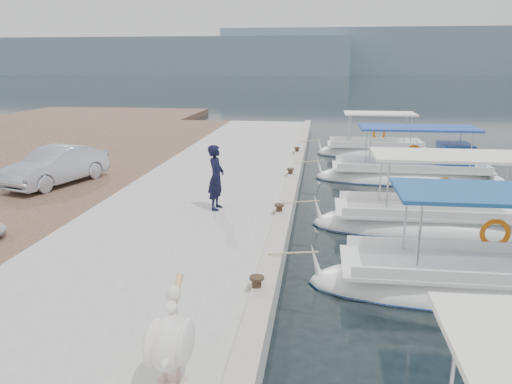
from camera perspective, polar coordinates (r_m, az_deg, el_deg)
ground at (r=13.02m, az=3.62°, el=-6.76°), size 400.00×400.00×0.00m
concrete_quay at (r=18.07m, az=-4.79°, el=0.17°), size 6.00×40.00×0.50m
quay_curb at (r=17.63m, az=4.05°, el=0.85°), size 0.44×40.00×0.12m
cobblestone_strip at (r=19.73m, az=-19.14°, el=0.63°), size 4.00×40.00×0.50m
distant_hills at (r=215.56m, az=15.67°, el=14.80°), size 330.00×60.00×18.00m
fishing_caique_b at (r=11.80m, az=25.33°, el=-9.88°), size 7.70×2.22×2.83m
fishing_caique_c at (r=15.52m, az=20.21°, el=-3.61°), size 7.38×2.30×2.83m
fishing_caique_d at (r=21.52m, az=17.38°, el=1.71°), size 7.68×2.28×2.83m
fishing_caique_e at (r=27.08m, az=13.38°, el=4.37°), size 6.01×2.26×2.83m
mooring_bollards at (r=14.23m, az=2.67°, el=-1.92°), size 0.28×20.28×0.33m
pelican at (r=7.07m, az=-9.74°, el=-16.25°), size 0.65×1.57×1.22m
fisherman at (r=14.68m, az=-4.58°, el=1.67°), size 0.51×0.73×1.92m
parked_car at (r=19.14m, az=-21.88°, el=2.79°), size 2.51×4.28×1.33m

